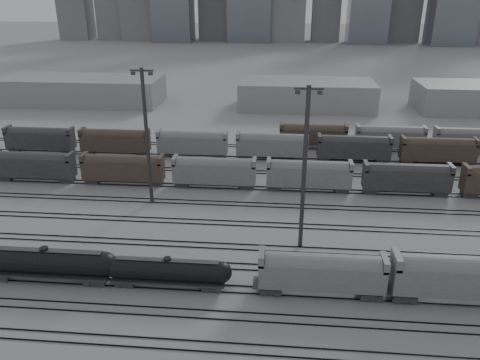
# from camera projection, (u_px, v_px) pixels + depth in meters

# --- Properties ---
(ground) EXTENTS (900.00, 900.00, 0.00)m
(ground) POSITION_uv_depth(u_px,v_px,m) (252.00, 296.00, 55.65)
(ground) COLOR #A6A6AB
(ground) RESTS_ON ground
(tracks) EXTENTS (220.00, 71.50, 0.16)m
(tracks) POSITION_uv_depth(u_px,v_px,m) (260.00, 226.00, 71.72)
(tracks) COLOR black
(tracks) RESTS_ON ground
(tank_car_a) EXTENTS (17.92, 2.99, 4.43)m
(tank_car_a) POSITION_uv_depth(u_px,v_px,m) (46.00, 262.00, 57.71)
(tank_car_a) COLOR #262729
(tank_car_a) RESTS_ON ground
(tank_car_b) EXTENTS (15.60, 2.60, 3.85)m
(tank_car_b) POSITION_uv_depth(u_px,v_px,m) (168.00, 271.00, 56.57)
(tank_car_b) COLOR #262729
(tank_car_b) RESTS_ON ground
(hopper_car_a) EXTENTS (14.79, 2.94, 5.29)m
(hopper_car_a) POSITION_uv_depth(u_px,v_px,m) (322.00, 271.00, 54.65)
(hopper_car_a) COLOR #262729
(hopper_car_a) RESTS_ON ground
(hopper_car_b) EXTENTS (16.28, 3.23, 5.82)m
(hopper_car_b) POSITION_uv_depth(u_px,v_px,m) (465.00, 276.00, 53.19)
(hopper_car_b) COLOR #262729
(hopper_car_b) RESTS_ON ground
(light_mast_b) EXTENTS (3.63, 0.58, 22.68)m
(light_mast_b) POSITION_uv_depth(u_px,v_px,m) (147.00, 135.00, 75.00)
(light_mast_b) COLOR #353538
(light_mast_b) RESTS_ON ground
(light_mast_c) EXTENTS (3.65, 0.58, 22.83)m
(light_mast_c) POSITION_uv_depth(u_px,v_px,m) (304.00, 166.00, 61.66)
(light_mast_c) COLOR #353538
(light_mast_c) RESTS_ON ground
(bg_string_near) EXTENTS (151.00, 3.00, 5.60)m
(bg_string_near) POSITION_uv_depth(u_px,v_px,m) (309.00, 176.00, 83.36)
(bg_string_near) COLOR gray
(bg_string_near) RESTS_ON ground
(bg_string_mid) EXTENTS (151.00, 3.00, 5.60)m
(bg_string_mid) POSITION_uv_depth(u_px,v_px,m) (354.00, 149.00, 97.25)
(bg_string_mid) COLOR #262729
(bg_string_mid) RESTS_ON ground
(bg_string_far) EXTENTS (66.00, 3.00, 5.60)m
(bg_string_far) POSITION_uv_depth(u_px,v_px,m) (429.00, 140.00, 103.16)
(bg_string_far) COLOR #503D32
(bg_string_far) RESTS_ON ground
(warehouse_left) EXTENTS (50.00, 18.00, 8.00)m
(warehouse_left) POSITION_uv_depth(u_px,v_px,m) (81.00, 90.00, 146.50)
(warehouse_left) COLOR gray
(warehouse_left) RESTS_ON ground
(warehouse_mid) EXTENTS (40.00, 18.00, 8.00)m
(warehouse_mid) POSITION_uv_depth(u_px,v_px,m) (306.00, 94.00, 140.70)
(warehouse_mid) COLOR gray
(warehouse_mid) RESTS_ON ground
(warehouse_right) EXTENTS (35.00, 18.00, 8.00)m
(warehouse_right) POSITION_uv_depth(u_px,v_px,m) (478.00, 98.00, 136.55)
(warehouse_right) COLOR gray
(warehouse_right) RESTS_ON ground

